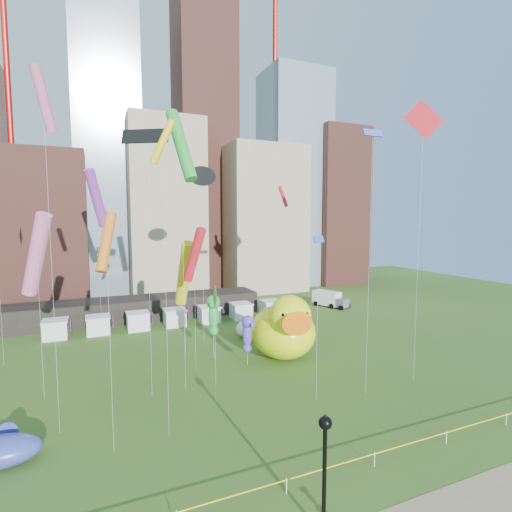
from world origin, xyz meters
name	(u,v)px	position (x,y,z in m)	size (l,w,h in m)	color
ground	(286,494)	(0.00, 0.00, 0.00)	(160.00, 160.00, 0.00)	#315219
skyline	(154,187)	(2.25, 61.06, 21.44)	(101.00, 23.00, 68.00)	brown
crane_left	(11,36)	(-21.11, 64.00, 46.90)	(23.00, 1.00, 76.00)	red
crane_right	(278,78)	(30.89, 64.00, 46.90)	(23.00, 1.00, 76.00)	red
pavilion	(133,309)	(-4.00, 42.00, 1.60)	(38.00, 6.00, 3.20)	black
vendor_tents	(175,318)	(1.02, 36.00, 1.11)	(33.24, 2.80, 2.40)	white
caution_tape	(287,482)	(0.00, 0.00, 0.68)	(50.00, 0.06, 0.90)	white
big_duck	(284,328)	(9.30, 18.36, 3.37)	(8.36, 10.16, 7.33)	#EAFF0D
small_duck	(247,328)	(8.35, 26.94, 1.26)	(3.04, 3.76, 2.74)	white
seahorse_green	(214,312)	(2.34, 21.28, 5.15)	(1.90, 2.12, 6.95)	silver
seahorse_purple	(248,331)	(5.02, 18.27, 3.59)	(1.48, 1.77, 5.22)	silver
whale_inflatable	(0,450)	(-14.93, 9.08, 0.96)	(4.93, 6.15, 2.10)	#40338D
lamppost	(325,462)	(0.29, -3.20, 3.71)	(0.63, 0.63, 6.08)	black
box_truck	(329,299)	(27.95, 37.69, 1.33)	(4.50, 6.45, 2.59)	white
kite_0	(194,255)	(-0.27, 18.89, 11.53)	(2.12, 3.34, 14.28)	silver
kite_1	(43,99)	(-11.86, 11.54, 22.68)	(1.54, 2.44, 24.72)	silver
kite_2	(202,176)	(2.70, 26.71, 19.94)	(2.29, 0.61, 21.12)	silver
kite_3	(215,300)	(-0.47, 11.52, 8.60)	(0.32, 2.06, 9.79)	silver
kite_4	(184,274)	(-0.31, 23.34, 9.12)	(1.54, 4.37, 12.78)	silver
kite_5	(319,242)	(7.43, 8.90, 13.17)	(1.67, 1.28, 13.64)	silver
kite_7	(97,199)	(-8.62, 33.71, 17.50)	(3.11, 4.22, 21.05)	silver
kite_8	(283,197)	(16.03, 32.07, 18.20)	(1.12, 1.87, 19.78)	silver
kite_9	(37,255)	(-13.44, 17.75, 12.10)	(3.22, 4.09, 15.59)	silver
kite_10	(145,137)	(-5.05, 15.09, 21.51)	(3.63, 2.49, 22.21)	silver
kite_11	(181,146)	(-2.19, 15.00, 21.07)	(2.36, 3.79, 24.19)	silver
kite_12	(163,143)	(-4.88, 8.14, 19.84)	(1.79, 0.93, 21.37)	silver
kite_13	(373,139)	(11.92, 8.15, 21.46)	(1.87, 0.33, 22.20)	silver
kite_14	(106,242)	(-8.47, 7.91, 13.56)	(1.63, 2.27, 15.48)	silver
kite_16	(423,124)	(17.68, 8.51, 23.22)	(2.81, 1.97, 25.33)	silver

